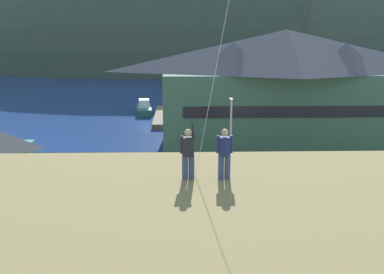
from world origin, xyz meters
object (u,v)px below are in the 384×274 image
(moored_boat_outer_mooring, at_px, (194,111))
(person_kite_flyer, at_px, (188,152))
(parked_car_mid_row_near, at_px, (333,184))
(parking_light_pole, at_px, (231,131))
(person_companion, at_px, (224,152))
(parked_car_back_row_left, at_px, (92,214))
(wharf_dock, at_px, (167,117))
(parked_car_mid_row_center, at_px, (237,179))
(moored_boat_wharfside, at_px, (144,109))
(parked_car_front_row_silver, at_px, (320,213))
(harbor_lodge, at_px, (285,84))
(storage_shed_waterside, at_px, (195,118))
(parked_car_front_row_red, at_px, (77,184))
(parked_car_lone_by_shed, at_px, (233,213))

(moored_boat_outer_mooring, xyz_separation_m, person_kite_flyer, (-1.58, -45.50, 7.00))
(parked_car_mid_row_near, height_order, parking_light_pole, parking_light_pole)
(person_kite_flyer, xyz_separation_m, person_companion, (1.22, -0.01, -0.02))
(parked_car_mid_row_near, distance_m, parking_light_pole, 8.84)
(parked_car_back_row_left, bearing_deg, wharf_dock, 84.14)
(parking_light_pole, bearing_deg, parked_car_mid_row_center, -87.87)
(moored_boat_wharfside, relative_size, parked_car_back_row_left, 1.53)
(moored_boat_wharfside, xyz_separation_m, moored_boat_outer_mooring, (7.03, -1.88, -0.00))
(parked_car_mid_row_near, relative_size, parked_car_front_row_silver, 1.01)
(harbor_lodge, relative_size, parked_car_mid_row_near, 6.19)
(parked_car_mid_row_near, xyz_separation_m, parked_car_front_row_silver, (-2.46, -4.84, 0.00))
(parked_car_front_row_silver, xyz_separation_m, person_companion, (-6.82, -9.97, 6.64))
(moored_boat_outer_mooring, relative_size, parked_car_mid_row_center, 1.95)
(storage_shed_waterside, xyz_separation_m, parking_light_pole, (2.45, -12.96, 1.52))
(parked_car_mid_row_center, bearing_deg, parked_car_front_row_red, -175.90)
(storage_shed_waterside, bearing_deg, parked_car_mid_row_near, -62.95)
(person_companion, bearing_deg, parked_car_front_row_red, 120.01)
(harbor_lodge, xyz_separation_m, parked_car_front_row_silver, (-2.56, -21.07, -5.16))
(parked_car_back_row_left, distance_m, parking_light_pole, 13.78)
(parked_car_mid_row_near, distance_m, parked_car_front_row_red, 18.14)
(person_kite_flyer, bearing_deg, parked_car_back_row_left, 118.91)
(parked_car_mid_row_near, bearing_deg, moored_boat_wharfside, 116.08)
(wharf_dock, height_order, person_kite_flyer, person_kite_flyer)
(moored_boat_wharfside, distance_m, parked_car_mid_row_near, 36.27)
(harbor_lodge, xyz_separation_m, moored_boat_wharfside, (-16.04, 16.34, -5.50))
(person_companion, bearing_deg, storage_shed_waterside, 89.85)
(moored_boat_outer_mooring, relative_size, parked_car_lone_by_shed, 2.00)
(parked_car_mid_row_near, bearing_deg, parked_car_back_row_left, -163.49)
(parked_car_mid_row_near, xyz_separation_m, parked_car_back_row_left, (-16.05, -4.76, 0.00))
(person_companion, bearing_deg, harbor_lodge, 73.19)
(moored_boat_wharfside, bearing_deg, parked_car_front_row_red, -93.90)
(moored_boat_wharfside, relative_size, person_companion, 3.75)
(parked_car_mid_row_near, bearing_deg, parked_car_mid_row_center, 168.50)
(harbor_lodge, height_order, moored_boat_wharfside, harbor_lodge)
(moored_boat_wharfside, bearing_deg, person_kite_flyer, -83.44)
(storage_shed_waterside, distance_m, parked_car_front_row_silver, 23.84)
(parked_car_lone_by_shed, distance_m, parking_light_pole, 10.15)
(parked_car_back_row_left, height_order, person_kite_flyer, person_kite_flyer)
(harbor_lodge, relative_size, person_kite_flyer, 14.31)
(moored_boat_outer_mooring, xyz_separation_m, parked_car_mid_row_near, (8.92, -30.70, 0.34))
(harbor_lodge, distance_m, parking_light_pole, 13.34)
(person_kite_flyer, distance_m, person_companion, 1.22)
(storage_shed_waterside, distance_m, wharf_dock, 11.43)
(parked_car_front_row_red, bearing_deg, person_companion, -59.99)
(moored_boat_outer_mooring, distance_m, parked_car_front_row_silver, 36.12)
(parked_car_front_row_red, relative_size, parked_car_front_row_silver, 1.01)
(parked_car_mid_row_near, xyz_separation_m, parking_light_pole, (-6.74, 5.04, 2.71))
(parked_car_mid_row_near, height_order, person_kite_flyer, person_kite_flyer)
(parked_car_lone_by_shed, relative_size, person_kite_flyer, 2.27)
(storage_shed_waterside, distance_m, person_kite_flyer, 33.28)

